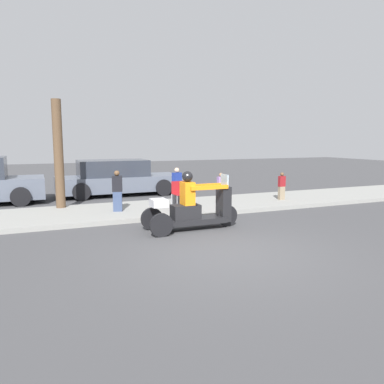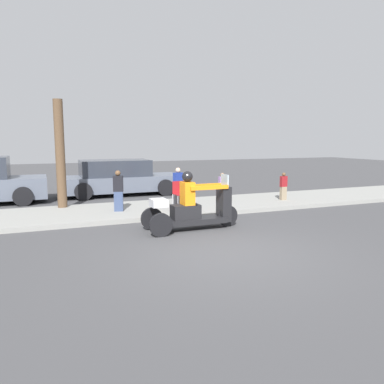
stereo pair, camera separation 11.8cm
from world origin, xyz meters
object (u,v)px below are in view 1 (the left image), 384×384
(tree_trunk, at_px, (58,154))
(motorcycle_trike, at_px, (193,209))
(folding_chair_set_back, at_px, (180,192))
(parked_car_lot_right, at_px, (117,178))
(spectator_mid_group, at_px, (221,188))
(spectator_with_child, at_px, (282,187))
(spectator_near_curb, at_px, (177,187))
(spectator_by_tree, at_px, (117,192))

(tree_trunk, bearing_deg, motorcycle_trike, -52.64)
(folding_chair_set_back, distance_m, tree_trunk, 3.82)
(parked_car_lot_right, height_order, tree_trunk, tree_trunk)
(motorcycle_trike, bearing_deg, spectator_mid_group, 51.95)
(spectator_with_child, height_order, parked_car_lot_right, parked_car_lot_right)
(parked_car_lot_right, bearing_deg, spectator_mid_group, -53.18)
(spectator_near_curb, bearing_deg, tree_trunk, 164.99)
(motorcycle_trike, xyz_separation_m, folding_chair_set_back, (0.47, 2.13, 0.12))
(spectator_mid_group, height_order, spectator_near_curb, spectator_near_curb)
(spectator_with_child, relative_size, tree_trunk, 0.29)
(motorcycle_trike, xyz_separation_m, spectator_near_curb, (0.62, 2.78, 0.19))
(spectator_mid_group, bearing_deg, spectator_with_child, -11.53)
(motorcycle_trike, relative_size, parked_car_lot_right, 0.50)
(spectator_by_tree, xyz_separation_m, folding_chair_set_back, (1.81, -0.30, -0.07))
(spectator_near_curb, xyz_separation_m, folding_chair_set_back, (-0.14, -0.64, -0.07))
(spectator_with_child, xyz_separation_m, spectator_mid_group, (-2.13, 0.43, 0.01))
(spectator_by_tree, bearing_deg, motorcycle_trike, -61.11)
(spectator_mid_group, relative_size, tree_trunk, 0.30)
(spectator_near_curb, xyz_separation_m, parked_car_lot_right, (-1.16, 3.64, -0.03))
(spectator_with_child, height_order, spectator_by_tree, spectator_by_tree)
(motorcycle_trike, relative_size, spectator_mid_group, 2.49)
(spectator_mid_group, bearing_deg, spectator_near_curb, -179.78)
(spectator_mid_group, height_order, folding_chair_set_back, spectator_mid_group)
(folding_chair_set_back, relative_size, tree_trunk, 0.25)
(parked_car_lot_right, bearing_deg, spectator_near_curb, -72.31)
(spectator_by_tree, bearing_deg, spectator_near_curb, 10.03)
(motorcycle_trike, xyz_separation_m, parked_car_lot_right, (-0.54, 6.41, 0.16))
(parked_car_lot_right, bearing_deg, motorcycle_trike, -85.16)
(spectator_with_child, xyz_separation_m, folding_chair_set_back, (-3.83, -0.22, 0.05))
(spectator_mid_group, distance_m, parked_car_lot_right, 4.54)
(tree_trunk, bearing_deg, spectator_mid_group, -10.39)
(spectator_near_curb, bearing_deg, motorcycle_trike, -102.55)
(spectator_near_curb, bearing_deg, spectator_with_child, -6.62)
(spectator_near_curb, distance_m, folding_chair_set_back, 0.66)
(motorcycle_trike, distance_m, parked_car_lot_right, 6.44)
(spectator_near_curb, relative_size, parked_car_lot_right, 0.25)
(spectator_by_tree, xyz_separation_m, parked_car_lot_right, (0.80, 3.98, -0.03))
(folding_chair_set_back, height_order, tree_trunk, tree_trunk)
(folding_chair_set_back, bearing_deg, spectator_by_tree, 170.65)
(spectator_with_child, bearing_deg, motorcycle_trike, -151.40)
(spectator_by_tree, bearing_deg, folding_chair_set_back, -9.35)
(spectator_by_tree, height_order, parked_car_lot_right, parked_car_lot_right)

